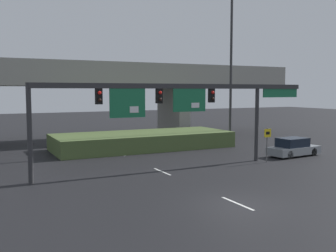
{
  "coord_description": "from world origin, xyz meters",
  "views": [
    {
      "loc": [
        -10.86,
        -14.33,
        5.22
      ],
      "look_at": [
        0.0,
        7.25,
        3.02
      ],
      "focal_mm": 42.0,
      "sensor_mm": 36.0,
      "label": 1
    }
  ],
  "objects_px": {
    "parked_sedan_near_right": "(293,148)",
    "speed_limit_sign": "(267,140)",
    "signal_gantry": "(177,99)",
    "highway_light_pole_near": "(231,57)"
  },
  "relations": [
    {
      "from": "signal_gantry",
      "to": "speed_limit_sign",
      "type": "xyz_separation_m",
      "value": [
        6.91,
        -0.9,
        -3.06
      ]
    },
    {
      "from": "parked_sedan_near_right",
      "to": "signal_gantry",
      "type": "bearing_deg",
      "value": 176.85
    },
    {
      "from": "signal_gantry",
      "to": "parked_sedan_near_right",
      "type": "xyz_separation_m",
      "value": [
        10.64,
        0.3,
        -4.01
      ]
    },
    {
      "from": "signal_gantry",
      "to": "speed_limit_sign",
      "type": "height_order",
      "value": "signal_gantry"
    },
    {
      "from": "signal_gantry",
      "to": "highway_light_pole_near",
      "type": "xyz_separation_m",
      "value": [
        10.1,
        8.09,
        3.73
      ]
    },
    {
      "from": "speed_limit_sign",
      "to": "parked_sedan_near_right",
      "type": "distance_m",
      "value": 4.03
    },
    {
      "from": "parked_sedan_near_right",
      "to": "speed_limit_sign",
      "type": "bearing_deg",
      "value": -166.97
    },
    {
      "from": "speed_limit_sign",
      "to": "parked_sedan_near_right",
      "type": "relative_size",
      "value": 0.55
    },
    {
      "from": "signal_gantry",
      "to": "parked_sedan_near_right",
      "type": "height_order",
      "value": "signal_gantry"
    },
    {
      "from": "speed_limit_sign",
      "to": "highway_light_pole_near",
      "type": "xyz_separation_m",
      "value": [
        3.18,
        8.99,
        6.78
      ]
    }
  ]
}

